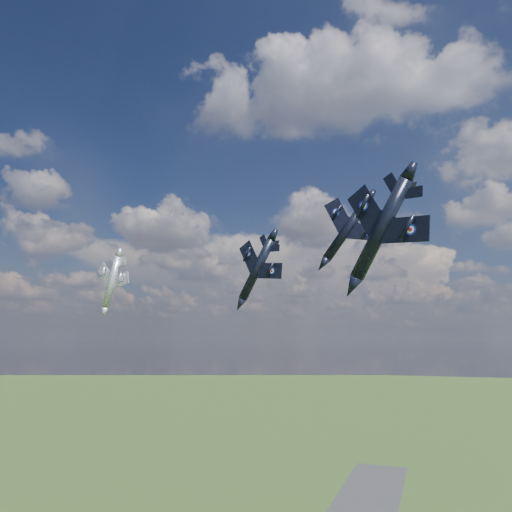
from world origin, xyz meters
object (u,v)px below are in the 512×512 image
(jet_lead_navy, at_px, (257,269))
(jet_right_navy, at_px, (381,229))
(jet_left_silver, at_px, (112,282))
(jet_high_navy, at_px, (347,229))

(jet_lead_navy, height_order, jet_right_navy, jet_right_navy)
(jet_lead_navy, distance_m, jet_right_navy, 31.22)
(jet_right_navy, relative_size, jet_left_silver, 1.12)
(jet_right_navy, bearing_deg, jet_left_silver, 176.67)
(jet_lead_navy, bearing_deg, jet_high_navy, 36.68)
(jet_left_silver, bearing_deg, jet_high_navy, 12.21)
(jet_left_silver, bearing_deg, jet_right_navy, -12.85)
(jet_lead_navy, distance_m, jet_high_navy, 16.04)
(jet_lead_navy, bearing_deg, jet_left_silver, -170.92)
(jet_high_navy, distance_m, jet_left_silver, 47.00)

